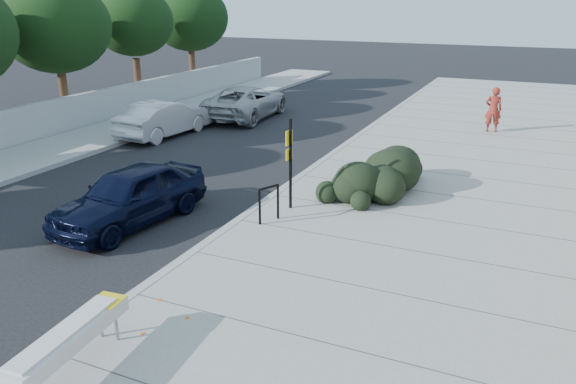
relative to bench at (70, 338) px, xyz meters
The scene contains 17 objects.
ground 4.29m from the bench, 99.11° to the left, with size 120.00×120.00×0.00m, color black.
sidewalk_near 10.44m from the bench, 61.75° to the left, with size 11.20×50.00×0.15m, color gray.
sidewalk_far 13.71m from the bench, 137.94° to the left, with size 3.00×50.00×0.15m, color gray.
curb_near 9.22m from the bench, 94.17° to the left, with size 0.22×50.00×0.17m, color #9E9E99.
curb_far 12.64m from the bench, 133.37° to the left, with size 0.22×50.00×0.17m, color #9E9E99.
far_wall 15.00m from the bench, 142.29° to the left, with size 0.30×40.00×1.50m, color #9E9E99.
tree_far_d 18.95m from the bench, 134.99° to the left, with size 4.60×4.60×6.16m.
tree_far_e 22.72m from the bench, 125.93° to the left, with size 4.00×4.00×5.90m.
tree_far_f 26.88m from the bench, 119.61° to the left, with size 4.40×4.40×6.07m.
bench is the anchor object (origin of this frame).
bike_rack 6.40m from the bench, 89.25° to the left, with size 0.30×0.57×0.91m.
sign_post 7.52m from the bench, 88.74° to the left, with size 0.11×0.27×2.37m.
hedge 9.99m from the bench, 80.26° to the left, with size 1.80×3.61×1.35m, color black.
sedan_navy 6.11m from the bench, 121.24° to the left, with size 1.72×4.27×1.46m, color black.
wagon_silver 15.43m from the bench, 121.08° to the left, with size 1.53×4.39×1.45m, color silver.
suv_silver 18.94m from the bench, 110.61° to the left, with size 2.47×5.36×1.49m, color #A2A4A8.
pedestrian 19.22m from the bench, 77.73° to the left, with size 0.66×0.43×1.81m, color maroon.
Camera 1 is at (6.44, -9.23, 5.40)m, focal length 35.00 mm.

